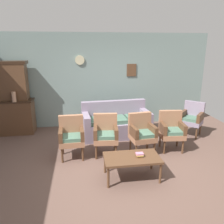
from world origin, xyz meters
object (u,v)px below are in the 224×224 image
Objects in this scene: armchair_by_doorway at (142,132)px; book_stack_on_table at (140,155)px; floral_couch at (116,124)px; vase_on_cabinet at (14,97)px; armchair_near_couch_end at (106,133)px; armchair_near_cabinet at (171,129)px; coffee_table at (132,159)px; side_cabinet at (13,117)px; armchair_row_middle at (72,135)px; wingback_chair_by_fireplace at (192,117)px.

book_stack_on_table is (-0.31, -0.97, -0.04)m from armchair_by_doorway.
floral_couch and armchair_by_doorway have the same top height.
vase_on_cabinet is 2.02× the size of book_stack_on_table.
armchair_near_couch_end and armchair_near_cabinet have the same top height.
floral_couch is 2.03× the size of armchair_near_couch_end.
coffee_table is 7.53× the size of book_stack_on_table.
side_cabinet is 1.28× the size of armchair_row_middle.
coffee_table is at bearing 178.08° from book_stack_on_table.
vase_on_cabinet is at bearing 147.04° from armchair_near_couch_end.
wingback_chair_by_fireplace is at bearing 40.33° from armchair_near_cabinet.
vase_on_cabinet reaches higher than coffee_table.
wingback_chair_by_fireplace is (2.02, -0.27, 0.17)m from floral_couch.
vase_on_cabinet reaches higher than armchair_near_couch_end.
armchair_near_couch_end is at bearing -111.06° from floral_couch.
coffee_table is (-1.17, -1.03, -0.12)m from armchair_near_cabinet.
vase_on_cabinet is at bearing -52.48° from side_cabinet.
side_cabinet reaches higher than armchair_row_middle.
wingback_chair_by_fireplace is 2.75m from coffee_table.
vase_on_cabinet is 0.15× the size of floral_couch.
armchair_near_couch_end is 1.13m from book_stack_on_table.
armchair_near_cabinet is at bearing -139.67° from wingback_chair_by_fireplace.
armchair_row_middle and armchair_near_couch_end have the same top height.
floral_couch and armchair_near_couch_end have the same top height.
vase_on_cabinet is at bearing 137.88° from book_stack_on_table.
armchair_near_couch_end is at bearing -32.96° from vase_on_cabinet.
vase_on_cabinet is 2.16m from armchair_row_middle.
coffee_table is at bearing -115.14° from armchair_by_doorway.
armchair_row_middle and armchair_near_cabinet have the same top height.
book_stack_on_table is (-1.03, -1.03, -0.04)m from armchair_near_cabinet.
coffee_table is (-0.05, -2.06, 0.05)m from floral_couch.
armchair_by_doorway and wingback_chair_by_fireplace have the same top height.
armchair_near_cabinet is at bearing -20.81° from vase_on_cabinet.
side_cabinet is 3.59m from armchair_by_doorway.
floral_couch is 2.03× the size of armchair_row_middle.
floral_couch is 2.03× the size of armchair_by_doorway.
wingback_chair_by_fireplace is (2.43, 0.78, 0.00)m from armchair_near_couch_end.
wingback_chair_by_fireplace is at bearing -8.05° from vase_on_cabinet.
side_cabinet reaches higher than armchair_near_cabinet.
armchair_near_cabinet is 6.77× the size of book_stack_on_table.
vase_on_cabinet is (0.14, -0.19, 0.60)m from side_cabinet.
wingback_chair_by_fireplace is at bearing 17.90° from armchair_near_couch_end.
armchair_row_middle is 0.73m from armchair_near_couch_end.
armchair_by_doorway is 1.02m from book_stack_on_table.
armchair_by_doorway and armchair_near_cabinet have the same top height.
armchair_row_middle is at bearing -178.53° from armchair_near_couch_end.
armchair_near_couch_end is 6.77× the size of book_stack_on_table.
armchair_near_couch_end is at bearing 109.29° from coffee_table.
side_cabinet is at bearing 152.16° from armchair_by_doorway.
side_cabinet is at bearing 135.89° from coffee_table.
coffee_table is at bearing -139.16° from wingback_chair_by_fireplace.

